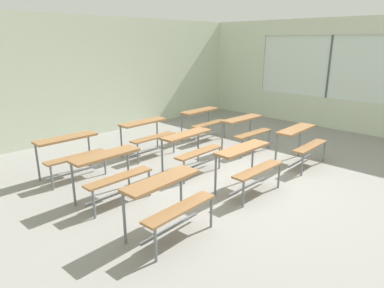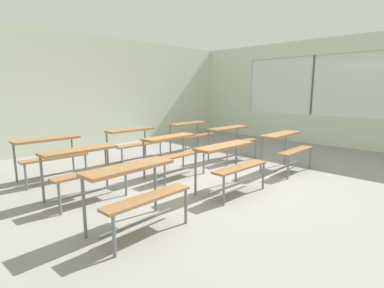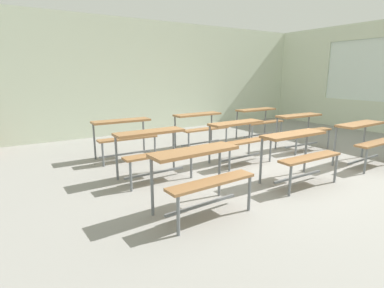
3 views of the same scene
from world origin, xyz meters
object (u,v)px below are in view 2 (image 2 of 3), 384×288
object	(u,v)px
desk_bench_r1c0	(84,162)
desk_bench_r0c0	(136,183)
desk_bench_r1c1	(174,146)
desk_bench_r2c2	(191,130)
desk_bench_r1c2	(232,135)
desk_bench_r0c2	(286,143)
desk_bench_r2c0	(50,149)
desk_bench_r0c1	(230,157)
desk_bench_r2c1	(133,138)

from	to	relation	value
desk_bench_r1c0	desk_bench_r0c0	bearing A→B (deg)	-92.65
desk_bench_r1c1	desk_bench_r2c2	size ratio (longest dim) A/B	1.01
desk_bench_r1c2	desk_bench_r0c2	bearing A→B (deg)	-88.13
desk_bench_r0c0	desk_bench_r0c2	bearing A→B (deg)	-2.25
desk_bench_r0c0	desk_bench_r1c0	world-z (taller)	same
desk_bench_r1c2	desk_bench_r2c2	xyz separation A→B (m)	(-0.01, 1.30, 0.00)
desk_bench_r1c0	desk_bench_r2c2	size ratio (longest dim) A/B	1.00
desk_bench_r0c2	desk_bench_r1c0	distance (m)	3.74
desk_bench_r0c2	desk_bench_r2c0	xyz separation A→B (m)	(-3.50, 2.65, 0.00)
desk_bench_r0c1	desk_bench_r2c1	xyz separation A→B (m)	(0.02, 2.64, 0.00)
desk_bench_r1c1	desk_bench_r2c0	bearing A→B (deg)	139.28
desk_bench_r0c2	desk_bench_r1c2	bearing A→B (deg)	87.71
desk_bench_r2c0	desk_bench_r1c2	bearing A→B (deg)	-19.96
desk_bench_r1c0	desk_bench_r1c1	xyz separation A→B (m)	(1.71, -0.03, 0.00)
desk_bench_r1c1	desk_bench_r2c0	distance (m)	2.18
desk_bench_r0c1	desk_bench_r2c2	size ratio (longest dim) A/B	1.00
desk_bench_r1c2	desk_bench_r2c1	world-z (taller)	same
desk_bench_r0c2	desk_bench_r1c1	bearing A→B (deg)	142.42
desk_bench_r0c1	desk_bench_r2c0	xyz separation A→B (m)	(-1.73, 2.64, 0.00)
desk_bench_r0c2	desk_bench_r2c2	size ratio (longest dim) A/B	1.01
desk_bench_r0c1	desk_bench_r1c1	xyz separation A→B (m)	(-0.03, 1.27, 0.00)
desk_bench_r2c1	desk_bench_r2c2	bearing A→B (deg)	-1.93
desk_bench_r0c2	desk_bench_r2c2	xyz separation A→B (m)	(0.00, 2.63, 0.00)
desk_bench_r2c2	desk_bench_r2c0	bearing A→B (deg)	179.11
desk_bench_r1c0	desk_bench_r2c1	bearing A→B (deg)	36.11
desk_bench_r0c0	desk_bench_r0c1	size ratio (longest dim) A/B	1.02
desk_bench_r2c1	desk_bench_r0c1	bearing A→B (deg)	-91.66
desk_bench_r0c1	desk_bench_r1c1	distance (m)	1.27
desk_bench_r1c2	desk_bench_r2c2	world-z (taller)	same
desk_bench_r0c0	desk_bench_r2c1	bearing A→B (deg)	53.41
desk_bench_r0c0	desk_bench_r0c1	distance (m)	1.78
desk_bench_r2c0	desk_bench_r2c1	size ratio (longest dim) A/B	0.99
desk_bench_r1c0	desk_bench_r2c0	world-z (taller)	same
desk_bench_r0c1	desk_bench_r1c2	size ratio (longest dim) A/B	0.98
desk_bench_r0c0	desk_bench_r2c1	distance (m)	3.24
desk_bench_r0c1	desk_bench_r2c2	distance (m)	3.16
desk_bench_r1c1	desk_bench_r2c1	world-z (taller)	same
desk_bench_r1c1	desk_bench_r1c0	bearing A→B (deg)	176.86
desk_bench_r2c1	desk_bench_r2c2	size ratio (longest dim) A/B	1.00
desk_bench_r2c0	desk_bench_r0c2	bearing A→B (deg)	-36.56
desk_bench_r1c1	desk_bench_r2c1	xyz separation A→B (m)	(0.05, 1.37, 0.00)
desk_bench_r1c0	desk_bench_r2c1	world-z (taller)	same
desk_bench_r2c0	desk_bench_r2c2	size ratio (longest dim) A/B	1.00
desk_bench_r0c0	desk_bench_r2c2	xyz separation A→B (m)	(3.54, 2.68, 0.00)
desk_bench_r2c0	desk_bench_r2c1	xyz separation A→B (m)	(1.75, 0.01, 0.00)
desk_bench_r1c2	desk_bench_r0c1	bearing A→B (deg)	-141.02
desk_bench_r1c0	desk_bench_r2c0	size ratio (longest dim) A/B	1.00
desk_bench_r1c2	desk_bench_r0c0	bearing A→B (deg)	-156.49
desk_bench_r0c1	desk_bench_r1c0	xyz separation A→B (m)	(-1.74, 1.30, 0.00)
desk_bench_r0c2	desk_bench_r1c2	world-z (taller)	same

